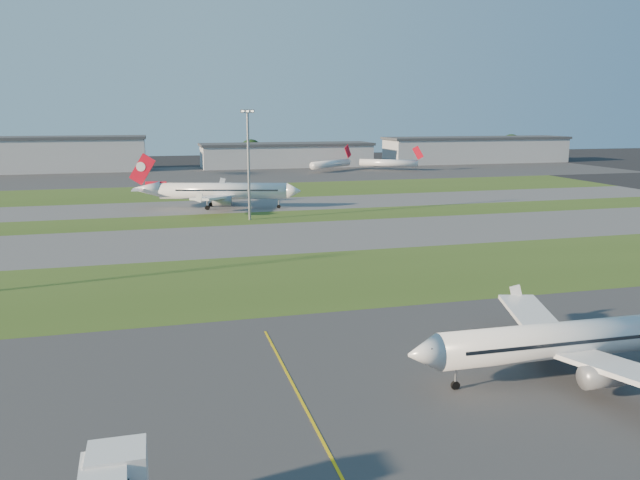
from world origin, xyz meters
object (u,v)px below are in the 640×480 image
object	(u,v)px
airliner_parked	(573,340)
mini_jet_near	(331,164)
airliner_taxiing	(222,191)
mini_jet_far	(389,163)
light_mast_centre	(248,157)

from	to	relation	value
airliner_parked	mini_jet_near	size ratio (longest dim) A/B	1.42
airliner_taxiing	airliner_parked	bearing A→B (deg)	115.23
airliner_taxiing	mini_jet_near	distance (m)	114.14
mini_jet_near	mini_jet_far	size ratio (longest dim) A/B	0.93
airliner_parked	mini_jet_far	size ratio (longest dim) A/B	1.33
airliner_parked	airliner_taxiing	size ratio (longest dim) A/B	0.82
airliner_taxiing	mini_jet_far	xyz separation A→B (m)	(84.54, 96.49, -1.31)
mini_jet_far	light_mast_centre	world-z (taller)	light_mast_centre
airliner_taxiing	light_mast_centre	distance (m)	22.89
airliner_parked	light_mast_centre	bearing A→B (deg)	100.28
mini_jet_far	light_mast_centre	bearing A→B (deg)	-93.94
mini_jet_near	light_mast_centre	xyz separation A→B (m)	(-53.81, -118.28, 11.53)
airliner_parked	light_mast_centre	xyz separation A→B (m)	(-16.30, 97.84, 11.11)
mini_jet_far	mini_jet_near	bearing A→B (deg)	-153.18
mini_jet_far	light_mast_centre	xyz separation A→B (m)	(-80.26, -116.52, 11.53)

